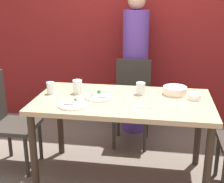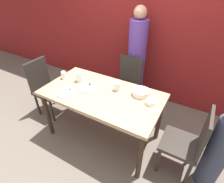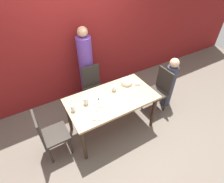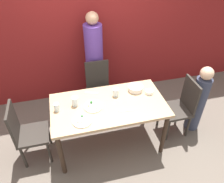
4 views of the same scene
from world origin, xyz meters
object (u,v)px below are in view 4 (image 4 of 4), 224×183
object	(u,v)px
person_adult	(95,64)
person_child	(198,101)
chair_child_spot	(181,106)
plate_rice_adult	(82,121)
glass_water_tall	(116,92)
chair_adult_spot	(99,87)
bowl_curry	(136,88)

from	to	relation	value
person_adult	person_child	world-z (taller)	person_adult
person_adult	person_child	bearing A→B (deg)	-37.89
chair_child_spot	person_child	distance (m)	0.28
plate_rice_adult	glass_water_tall	world-z (taller)	glass_water_tall
chair_adult_spot	glass_water_tall	size ratio (longest dim) A/B	8.50
plate_rice_adult	glass_water_tall	size ratio (longest dim) A/B	2.20
person_child	plate_rice_adult	distance (m)	1.78
chair_child_spot	person_child	size ratio (longest dim) A/B	0.83
chair_adult_spot	person_child	size ratio (longest dim) A/B	0.83
bowl_curry	glass_water_tall	bearing A→B (deg)	-170.64
chair_child_spot	person_child	world-z (taller)	person_child
chair_child_spot	person_adult	bearing A→B (deg)	-134.39
chair_adult_spot	glass_water_tall	distance (m)	0.68
chair_child_spot	plate_rice_adult	xyz separation A→B (m)	(-1.47, -0.22, 0.28)
bowl_curry	plate_rice_adult	bearing A→B (deg)	-152.44
person_adult	plate_rice_adult	bearing A→B (deg)	-106.93
chair_adult_spot	plate_rice_adult	bearing A→B (deg)	-111.94
chair_adult_spot	chair_child_spot	size ratio (longest dim) A/B	1.00
chair_adult_spot	person_adult	size ratio (longest dim) A/B	0.57
chair_adult_spot	chair_child_spot	bearing A→B (deg)	-34.57
person_child	plate_rice_adult	world-z (taller)	person_child
chair_child_spot	bowl_curry	distance (m)	0.75
plate_rice_adult	glass_water_tall	distance (m)	0.64
chair_adult_spot	bowl_curry	bearing A→B (deg)	-51.65
person_adult	bowl_curry	xyz separation A→B (m)	(0.43, -0.85, 0.03)
chair_adult_spot	bowl_curry	distance (m)	0.75
glass_water_tall	person_child	bearing A→B (deg)	-7.15
glass_water_tall	bowl_curry	bearing A→B (deg)	9.36
plate_rice_adult	bowl_curry	bearing A→B (deg)	27.56
chair_adult_spot	bowl_curry	xyz separation A→B (m)	(0.43, -0.54, 0.30)
person_child	bowl_curry	xyz separation A→B (m)	(-0.93, 0.20, 0.26)
person_adult	bowl_curry	distance (m)	0.96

